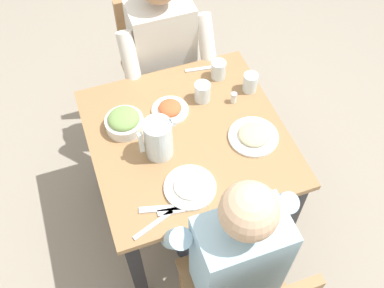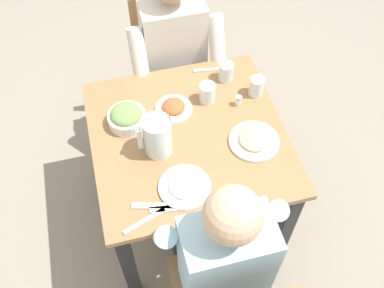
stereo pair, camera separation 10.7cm
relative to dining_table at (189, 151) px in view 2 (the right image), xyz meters
The scene contains 18 objects.
ground_plane 0.59m from the dining_table, ahead, with size 8.00×8.00×0.00m, color gray.
dining_table is the anchor object (origin of this frame).
chair_near 0.72m from the dining_table, 95.59° to the right, with size 0.40×0.40×0.89m.
diner_near 0.52m from the dining_table, 97.82° to the right, with size 0.48×0.53×1.18m.
diner_far 0.51m from the dining_table, 88.70° to the left, with size 0.48×0.53×1.18m.
water_pitcher 0.27m from the dining_table, 17.49° to the left, with size 0.16×0.12×0.19m.
salad_bowl 0.33m from the dining_table, 28.52° to the right, with size 0.17×0.17×0.09m.
plate_yoghurt 0.31m from the dining_table, 72.60° to the left, with size 0.21×0.21×0.04m.
plate_rice_curry 0.22m from the dining_table, 78.94° to the right, with size 0.17×0.17×0.05m.
plate_beans 0.32m from the dining_table, 157.61° to the left, with size 0.22×0.22×0.04m.
water_glass_near_right 0.43m from the dining_table, 131.69° to the right, with size 0.07×0.07×0.09m, color silver.
water_glass_center 0.29m from the dining_table, 126.95° to the right, with size 0.08×0.08×0.10m, color silver.
water_glass_by_pitcher 0.44m from the dining_table, 156.40° to the right, with size 0.07×0.07×0.10m, color silver.
salt_shaker 0.33m from the dining_table, 156.65° to the right, with size 0.03×0.03×0.05m.
fork_near 0.41m from the dining_table, 54.27° to the left, with size 0.17×0.03×0.01m, color silver.
knife_near 0.47m from the dining_table, 53.80° to the left, with size 0.18×0.02×0.01m, color silver.
fork_far 0.40m from the dining_table, 65.24° to the left, with size 0.17×0.03×0.01m, color silver.
knife_far 0.44m from the dining_table, 120.13° to the right, with size 0.18×0.02×0.01m, color silver.
Camera 2 is at (0.28, 1.16, 2.29)m, focal length 41.57 mm.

